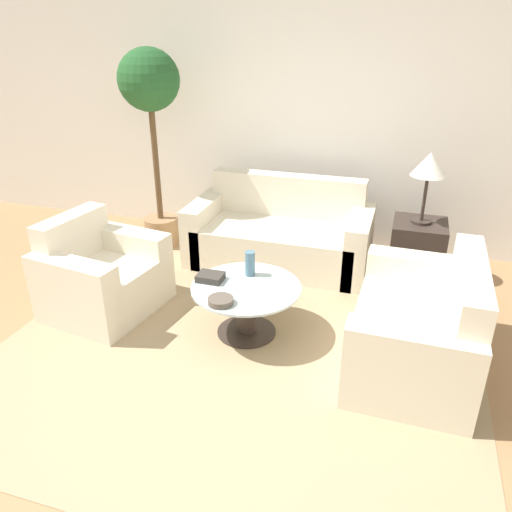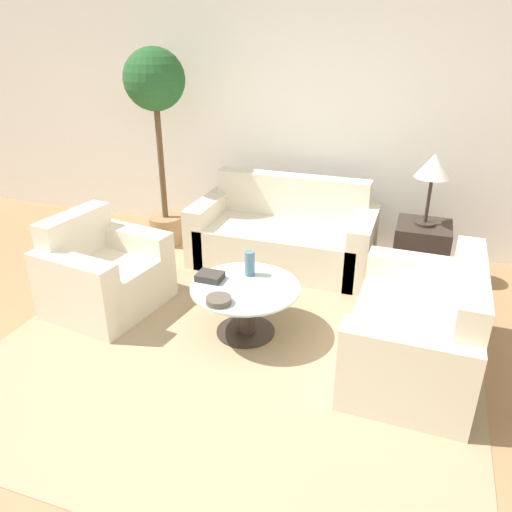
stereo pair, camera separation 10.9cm
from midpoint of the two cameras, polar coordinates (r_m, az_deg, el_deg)
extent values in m
plane|color=#9E754C|center=(3.35, -5.02, -16.09)|extent=(14.00, 14.00, 0.00)
cube|color=white|center=(5.30, 7.20, 15.19)|extent=(10.00, 0.06, 2.60)
cube|color=tan|center=(3.95, -0.39, -8.67)|extent=(3.45, 3.53, 0.01)
cube|color=beige|center=(4.93, 3.63, 1.25)|extent=(1.55, 0.83, 0.41)
cube|color=beige|center=(5.15, 4.68, 4.76)|extent=(1.55, 0.18, 0.83)
cube|color=beige|center=(5.14, -4.72, 3.32)|extent=(0.20, 0.83, 0.59)
cube|color=beige|center=(4.77, 12.67, 0.99)|extent=(0.20, 0.83, 0.59)
cube|color=beige|center=(4.35, -15.85, -3.20)|extent=(0.86, 0.78, 0.41)
cube|color=beige|center=(4.46, -18.93, -0.15)|extent=(0.28, 0.70, 0.79)
cube|color=beige|center=(4.10, -19.15, -4.03)|extent=(0.79, 0.31, 0.59)
cube|color=beige|center=(4.53, -13.14, -0.40)|extent=(0.79, 0.31, 0.59)
cube|color=beige|center=(3.68, 18.03, -9.15)|extent=(0.82, 1.11, 0.41)
cube|color=beige|center=(3.59, 23.34, -7.18)|extent=(0.21, 1.09, 0.81)
cube|color=beige|center=(4.10, 18.72, -3.97)|extent=(0.80, 0.22, 0.59)
cube|color=beige|center=(3.18, 17.58, -13.09)|extent=(0.80, 0.22, 0.59)
cylinder|color=#332823|center=(3.94, -0.39, -8.60)|extent=(0.46, 0.46, 0.02)
cylinder|color=#332823|center=(3.84, -0.40, -6.28)|extent=(0.15, 0.15, 0.39)
cylinder|color=#B2C6C6|center=(3.74, -0.41, -3.58)|extent=(0.83, 0.83, 0.02)
cube|color=#332823|center=(4.85, 18.89, 0.37)|extent=(0.48, 0.48, 0.56)
cylinder|color=#332823|center=(4.74, 19.37, 3.56)|extent=(0.18, 0.18, 0.02)
cylinder|color=#332823|center=(4.67, 19.75, 6.04)|extent=(0.03, 0.03, 0.41)
cone|color=white|center=(4.59, 20.31, 9.67)|extent=(0.31, 0.31, 0.21)
cylinder|color=#93704C|center=(5.52, -9.62, 2.99)|extent=(0.36, 0.36, 0.30)
cylinder|color=brown|center=(5.28, -10.23, 10.75)|extent=(0.06, 0.06, 1.24)
sphere|color=#235628|center=(5.15, -10.93, 19.22)|extent=(0.60, 0.60, 0.60)
cylinder|color=slate|center=(3.85, 0.10, -0.86)|extent=(0.08, 0.08, 0.20)
cylinder|color=brown|center=(3.51, -3.41, -5.08)|extent=(0.18, 0.18, 0.05)
cube|color=#38332D|center=(3.82, -4.48, -2.35)|extent=(0.20, 0.16, 0.05)
camera|label=1|loc=(0.05, -89.20, 0.38)|focal=35.00mm
camera|label=2|loc=(0.05, 90.80, -0.38)|focal=35.00mm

